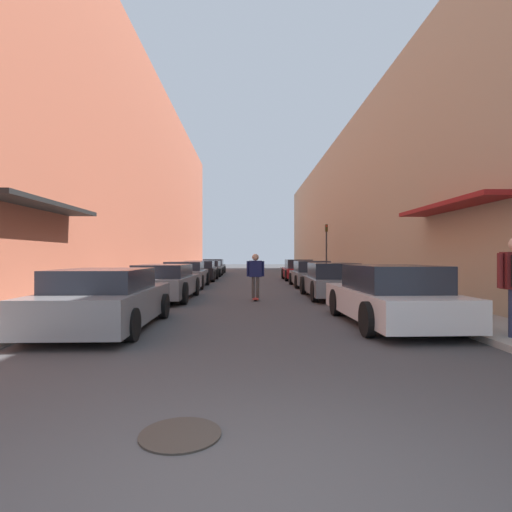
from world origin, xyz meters
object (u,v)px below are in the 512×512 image
(parked_car_left_4, at_px, (209,269))
(parked_car_right_2, at_px, (311,274))
(parked_car_left_0, at_px, (106,300))
(parked_car_left_2, at_px, (185,275))
(skateboarder, at_px, (255,272))
(traffic_light, at_px, (326,245))
(parked_car_right_0, at_px, (390,296))
(manhole_cover, at_px, (180,434))
(parked_car_right_3, at_px, (298,270))
(parked_car_right_1, at_px, (332,281))
(parked_car_left_3, at_px, (200,271))
(parked_car_left_5, at_px, (214,267))
(parked_car_left_1, at_px, (165,282))

(parked_car_left_4, distance_m, parked_car_right_2, 11.97)
(parked_car_left_0, xyz_separation_m, parked_car_left_2, (-0.08, 11.13, 0.01))
(parked_car_left_2, bearing_deg, skateboarder, -60.03)
(parked_car_left_0, relative_size, traffic_light, 1.29)
(parked_car_right_0, height_order, manhole_cover, parked_car_right_0)
(parked_car_left_0, relative_size, parked_car_left_2, 1.00)
(parked_car_left_4, bearing_deg, parked_car_right_3, -38.37)
(parked_car_right_2, relative_size, manhole_cover, 5.95)
(parked_car_right_1, height_order, traffic_light, traffic_light)
(parked_car_left_3, relative_size, parked_car_left_4, 1.03)
(parked_car_left_4, relative_size, parked_car_right_0, 0.96)
(parked_car_left_5, distance_m, parked_car_right_2, 16.60)
(traffic_light, bearing_deg, parked_car_left_0, -115.71)
(parked_car_left_5, relative_size, skateboarder, 2.61)
(parked_car_left_3, xyz_separation_m, parked_car_right_2, (6.16, -4.90, 0.00))
(traffic_light, bearing_deg, parked_car_right_2, -109.91)
(parked_car_left_1, xyz_separation_m, parked_car_left_5, (-0.15, 21.42, -0.00))
(parked_car_left_2, distance_m, parked_car_right_3, 8.62)
(parked_car_left_2, distance_m, parked_car_right_2, 6.27)
(parked_car_left_5, distance_m, parked_car_right_0, 27.39)
(parked_car_right_3, bearing_deg, parked_car_left_4, 141.63)
(parked_car_right_2, xyz_separation_m, parked_car_right_3, (0.03, 5.41, 0.02))
(parked_car_left_2, xyz_separation_m, parked_car_left_4, (0.13, 10.77, -0.04))
(parked_car_right_2, height_order, skateboarder, skateboarder)
(parked_car_left_0, distance_m, parked_car_right_3, 18.13)
(parked_car_left_3, distance_m, parked_car_right_0, 17.32)
(parked_car_right_0, xyz_separation_m, manhole_cover, (-3.73, -5.38, -0.63))
(parked_car_left_1, xyz_separation_m, traffic_light, (7.83, 10.82, 1.61))
(parked_car_left_0, xyz_separation_m, traffic_light, (7.90, 16.40, 1.62))
(parked_car_left_0, bearing_deg, traffic_light, 64.29)
(parked_car_left_3, distance_m, parked_car_right_1, 12.06)
(parked_car_left_0, bearing_deg, parked_car_left_3, 89.98)
(manhole_cover, height_order, traffic_light, traffic_light)
(parked_car_right_1, relative_size, traffic_light, 1.30)
(parked_car_right_3, xyz_separation_m, skateboarder, (-2.94, -11.68, 0.35))
(parked_car_left_1, bearing_deg, parked_car_left_3, 90.32)
(parked_car_right_0, distance_m, traffic_light, 16.24)
(parked_car_right_0, distance_m, parked_car_right_2, 11.29)
(parked_car_left_2, xyz_separation_m, parked_car_right_2, (6.25, 0.49, -0.01))
(parked_car_right_2, distance_m, parked_car_right_3, 5.41)
(parked_car_right_2, distance_m, skateboarder, 6.92)
(parked_car_left_2, distance_m, manhole_cover, 16.39)
(parked_car_left_1, distance_m, skateboarder, 3.21)
(parked_car_left_4, xyz_separation_m, traffic_light, (7.85, -5.50, 1.65))
(parked_car_left_0, xyz_separation_m, parked_car_right_1, (6.05, 6.09, 0.01))
(parked_car_left_0, distance_m, parked_car_right_2, 13.16)
(parked_car_right_1, distance_m, parked_car_right_2, 5.54)
(parked_car_right_2, height_order, traffic_light, traffic_light)
(parked_car_left_3, relative_size, skateboarder, 2.78)
(parked_car_right_2, xyz_separation_m, skateboarder, (-2.92, -6.27, 0.37))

